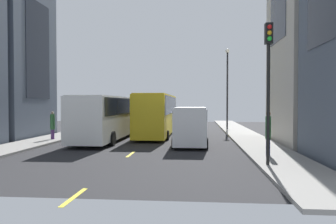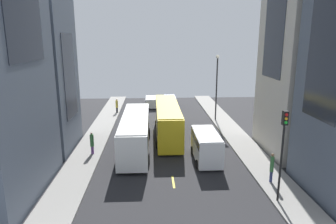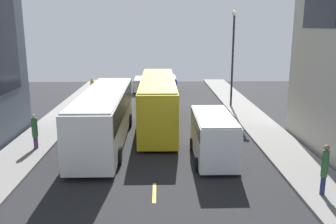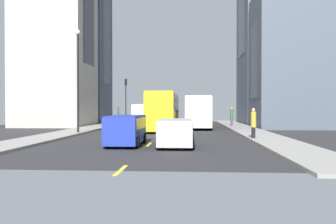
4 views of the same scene
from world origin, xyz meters
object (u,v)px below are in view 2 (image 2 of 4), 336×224
(streetcar_yellow, at_px, (168,118))
(car_blue_0, at_px, (170,101))
(pedestrian_walking_far, at_px, (117,105))
(city_bus_white, at_px, (135,130))
(traffic_light_near_corner, at_px, (283,140))
(car_silver_1, at_px, (152,101))
(delivery_van_white, at_px, (206,144))
(pedestrian_crossing_near, at_px, (92,142))
(pedestrian_waiting_curb, at_px, (272,166))

(streetcar_yellow, xyz_separation_m, car_blue_0, (1.14, 14.45, -1.10))
(car_blue_0, bearing_deg, pedestrian_walking_far, -155.85)
(city_bus_white, distance_m, car_blue_0, 19.00)
(streetcar_yellow, bearing_deg, traffic_light_near_corner, -65.66)
(car_blue_0, xyz_separation_m, traffic_light_near_corner, (5.47, -29.06, 3.37))
(streetcar_yellow, relative_size, car_silver_1, 3.09)
(delivery_van_white, bearing_deg, pedestrian_crossing_near, 170.29)
(car_silver_1, relative_size, pedestrian_crossing_near, 1.95)
(streetcar_yellow, xyz_separation_m, pedestrian_crossing_near, (-7.33, -5.37, -0.87))
(pedestrian_crossing_near, bearing_deg, city_bus_white, 135.80)
(pedestrian_walking_far, bearing_deg, pedestrian_crossing_near, 118.26)
(car_silver_1, bearing_deg, pedestrian_crossing_near, -105.24)
(streetcar_yellow, height_order, pedestrian_crossing_near, streetcar_yellow)
(city_bus_white, distance_m, car_silver_1, 19.08)
(pedestrian_walking_far, bearing_deg, streetcar_yellow, 152.13)
(car_silver_1, distance_m, traffic_light_near_corner, 30.97)
(car_blue_0, xyz_separation_m, pedestrian_walking_far, (-7.95, -3.57, 0.18))
(pedestrian_crossing_near, relative_size, pedestrian_waiting_curb, 0.92)
(car_blue_0, relative_size, pedestrian_waiting_curb, 1.91)
(pedestrian_waiting_curb, bearing_deg, streetcar_yellow, -34.95)
(car_silver_1, xyz_separation_m, pedestrian_waiting_curb, (8.96, -26.92, 0.49))
(delivery_van_white, xyz_separation_m, pedestrian_waiting_curb, (4.09, -4.77, -0.12))
(pedestrian_waiting_curb, bearing_deg, car_silver_1, -47.60)
(pedestrian_waiting_curb, bearing_deg, city_bus_white, -12.99)
(car_blue_0, bearing_deg, car_silver_1, 169.35)
(traffic_light_near_corner, bearing_deg, car_silver_1, 105.82)
(streetcar_yellow, relative_size, pedestrian_crossing_near, 6.03)
(car_silver_1, bearing_deg, traffic_light_near_corner, -74.18)
(pedestrian_walking_far, bearing_deg, car_silver_1, -110.66)
(streetcar_yellow, bearing_deg, delivery_van_white, -66.67)
(streetcar_yellow, bearing_deg, city_bus_white, -130.23)
(delivery_van_white, relative_size, pedestrian_walking_far, 2.65)
(city_bus_white, height_order, pedestrian_crossing_near, city_bus_white)
(pedestrian_crossing_near, bearing_deg, car_blue_0, -176.65)
(city_bus_white, relative_size, car_blue_0, 2.84)
(pedestrian_walking_far, height_order, traffic_light_near_corner, traffic_light_near_corner)
(city_bus_white, height_order, pedestrian_walking_far, city_bus_white)
(delivery_van_white, height_order, pedestrian_waiting_curb, delivery_van_white)
(delivery_van_white, height_order, pedestrian_walking_far, delivery_van_white)
(pedestrian_waiting_curb, bearing_deg, delivery_van_white, -25.37)
(pedestrian_crossing_near, bearing_deg, delivery_van_white, 106.77)
(car_silver_1, relative_size, pedestrian_waiting_curb, 1.80)
(city_bus_white, relative_size, streetcar_yellow, 0.98)
(streetcar_yellow, xyz_separation_m, pedestrian_walking_far, (-6.81, 10.88, -0.92))
(traffic_light_near_corner, bearing_deg, delivery_van_white, 115.30)
(delivery_van_white, height_order, pedestrian_crossing_near, delivery_van_white)
(streetcar_yellow, height_order, pedestrian_waiting_curb, streetcar_yellow)
(pedestrian_crossing_near, bearing_deg, traffic_light_near_corner, 82.94)
(city_bus_white, bearing_deg, pedestrian_crossing_near, -160.68)
(city_bus_white, relative_size, pedestrian_walking_far, 6.13)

